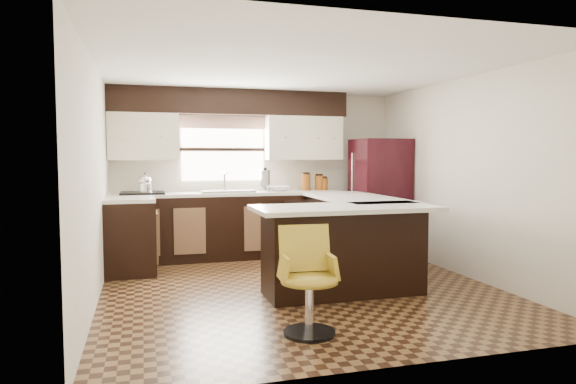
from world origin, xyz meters
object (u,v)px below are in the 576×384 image
object	(u,v)px
peninsula_long	(353,236)
peninsula_return	(343,252)
refrigerator	(380,197)
bar_chair	(309,281)

from	to	relation	value
peninsula_long	peninsula_return	world-z (taller)	same
peninsula_return	refrigerator	xyz separation A→B (m)	(1.34, 1.91, 0.40)
refrigerator	bar_chair	distance (m)	3.65
peninsula_long	refrigerator	bearing A→B (deg)	48.78
peninsula_long	bar_chair	world-z (taller)	peninsula_long
peninsula_return	bar_chair	bearing A→B (deg)	-124.23
peninsula_return	refrigerator	size ratio (longest dim) A/B	0.97
refrigerator	peninsula_return	bearing A→B (deg)	-125.12
refrigerator	bar_chair	size ratio (longest dim) A/B	1.93
peninsula_return	bar_chair	xyz separation A→B (m)	(-0.73, -1.07, -0.01)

